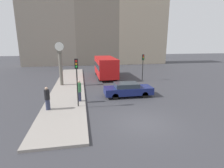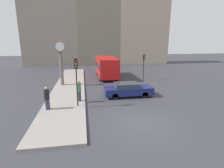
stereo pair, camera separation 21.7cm
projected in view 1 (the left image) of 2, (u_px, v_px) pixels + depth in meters
ground_plane at (143, 123)px, 11.38m from camera, size 120.00×120.00×0.00m
sidewalk_corner at (69, 86)px, 20.40m from camera, size 3.38×24.81×0.16m
building_row at (95, 28)px, 39.41m from camera, size 32.26×5.00×18.86m
sedan_car at (128, 89)px, 16.78m from camera, size 4.58×1.78×1.34m
bus_distant at (106, 66)px, 25.45m from camera, size 2.59×7.32×2.92m
traffic_light_near at (77, 73)px, 13.29m from camera, size 0.26×0.24×3.77m
traffic_light_far at (143, 62)px, 23.25m from camera, size 0.26×0.24×3.52m
street_clock at (60, 65)px, 20.16m from camera, size 1.07×0.50×5.01m
pedestrian_black_jacket at (47, 99)px, 13.03m from camera, size 0.39×0.39×1.76m
pedestrian_green_hoodie at (79, 91)px, 14.91m from camera, size 0.35×0.35×1.82m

